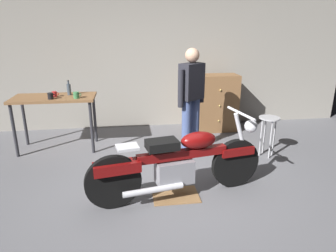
# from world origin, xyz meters

# --- Properties ---
(ground_plane) EXTENTS (12.00, 12.00, 0.00)m
(ground_plane) POSITION_xyz_m (0.00, 0.00, 0.00)
(ground_plane) COLOR slate
(back_wall) EXTENTS (8.00, 0.12, 3.10)m
(back_wall) POSITION_xyz_m (0.00, 2.80, 1.55)
(back_wall) COLOR gray
(back_wall) RESTS_ON ground_plane
(workbench) EXTENTS (1.30, 0.64, 0.90)m
(workbench) POSITION_xyz_m (-1.72, 1.69, 0.79)
(workbench) COLOR brown
(workbench) RESTS_ON ground_plane
(motorcycle) EXTENTS (2.16, 0.75, 1.00)m
(motorcycle) POSITION_xyz_m (0.05, -0.07, 0.45)
(motorcycle) COLOR black
(motorcycle) RESTS_ON ground_plane
(person_standing) EXTENTS (0.48, 0.40, 1.67)m
(person_standing) POSITION_xyz_m (0.46, 1.32, 0.93)
(person_standing) COLOR #465789
(person_standing) RESTS_ON ground_plane
(shop_stool) EXTENTS (0.32, 0.32, 0.64)m
(shop_stool) POSITION_xyz_m (1.63, 0.95, 0.50)
(shop_stool) COLOR #B2B2B7
(shop_stool) RESTS_ON ground_plane
(wooden_dresser) EXTENTS (0.80, 0.47, 1.10)m
(wooden_dresser) POSITION_xyz_m (1.18, 2.30, 0.55)
(wooden_dresser) COLOR brown
(wooden_dresser) RESTS_ON ground_plane
(drip_tray) EXTENTS (0.56, 0.40, 0.01)m
(drip_tray) POSITION_xyz_m (-0.00, -0.07, 0.01)
(drip_tray) COLOR olive
(drip_tray) RESTS_ON ground_plane
(mug_red_diner) EXTENTS (0.11, 0.07, 0.09)m
(mug_red_diner) POSITION_xyz_m (-1.69, 1.67, 0.94)
(mug_red_diner) COLOR red
(mug_red_diner) RESTS_ON workbench
(mug_green_speckled) EXTENTS (0.12, 0.09, 0.10)m
(mug_green_speckled) POSITION_xyz_m (-1.33, 1.52, 0.95)
(mug_green_speckled) COLOR #3D7F4C
(mug_green_speckled) RESTS_ON workbench
(mug_black_matte) EXTENTS (0.12, 0.09, 0.10)m
(mug_black_matte) POSITION_xyz_m (-1.72, 1.51, 0.95)
(mug_black_matte) COLOR black
(mug_black_matte) RESTS_ON workbench
(bottle) EXTENTS (0.06, 0.06, 0.24)m
(bottle) POSITION_xyz_m (-1.49, 1.79, 1.00)
(bottle) COLOR #3F4C59
(bottle) RESTS_ON workbench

